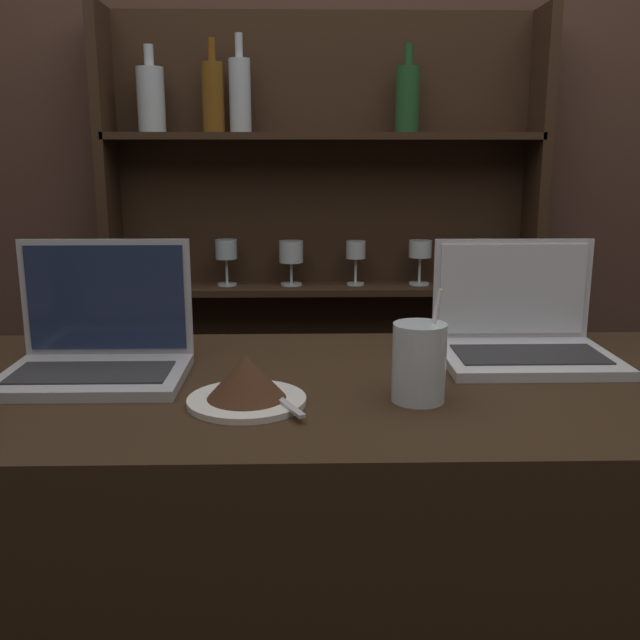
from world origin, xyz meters
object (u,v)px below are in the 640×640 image
at_px(cake_plate, 247,383).
at_px(water_glass, 419,362).
at_px(laptop_near, 98,347).
at_px(laptop_far, 522,334).

bearing_deg(cake_plate, water_glass, 1.98).
bearing_deg(cake_plate, laptop_near, 149.83).
distance_m(cake_plate, water_glass, 0.27).
bearing_deg(laptop_far, water_glass, -134.12).
relative_size(laptop_near, laptop_far, 0.98).
distance_m(laptop_near, water_glass, 0.56).
xyz_separation_m(laptop_near, water_glass, (0.54, -0.15, 0.01)).
xyz_separation_m(laptop_far, cake_plate, (-0.50, -0.25, -0.01)).
height_order(laptop_near, cake_plate, laptop_near).
height_order(cake_plate, water_glass, water_glass).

